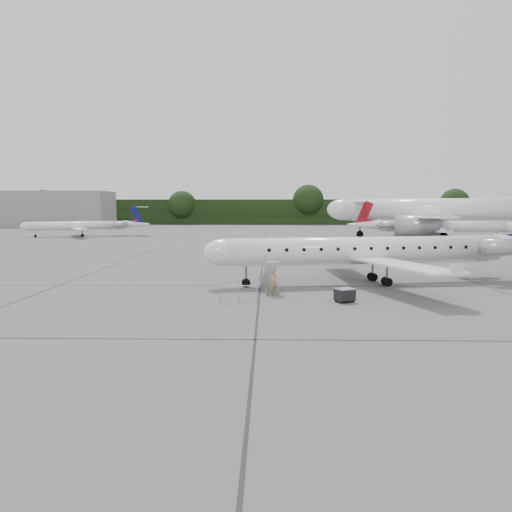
# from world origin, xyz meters

# --- Properties ---
(ground) EXTENTS (320.00, 320.00, 0.00)m
(ground) POSITION_xyz_m (0.00, 0.00, 0.00)
(ground) COLOR #575754
(ground) RESTS_ON ground
(treeline) EXTENTS (260.00, 4.00, 8.00)m
(treeline) POSITION_xyz_m (0.00, 130.00, 4.00)
(treeline) COLOR black
(treeline) RESTS_ON ground
(terminal_building) EXTENTS (40.00, 14.00, 10.00)m
(terminal_building) POSITION_xyz_m (-70.00, 110.00, 5.00)
(terminal_building) COLOR gray
(terminal_building) RESTS_ON ground
(main_regional_jet) EXTENTS (30.54, 24.68, 6.95)m
(main_regional_jet) POSITION_xyz_m (2.28, 6.52, 3.48)
(main_regional_jet) COLOR white
(main_regional_jet) RESTS_ON ground
(airstair) EXTENTS (1.35, 2.63, 2.18)m
(airstair) POSITION_xyz_m (-5.05, 2.66, 1.09)
(airstair) COLOR white
(airstair) RESTS_ON ground
(passenger) EXTENTS (0.74, 0.65, 1.71)m
(passenger) POSITION_xyz_m (-4.76, 1.28, 0.85)
(passenger) COLOR #997A53
(passenger) RESTS_ON ground
(safety_railing) EXTENTS (2.19, 0.38, 1.00)m
(safety_railing) POSITION_xyz_m (-6.83, -1.04, 0.50)
(safety_railing) COLOR #909398
(safety_railing) RESTS_ON ground
(baggage_cart) EXTENTS (1.31, 1.22, 0.90)m
(baggage_cart) POSITION_xyz_m (-0.50, -0.81, 0.45)
(baggage_cart) COLOR black
(baggage_cart) RESTS_ON ground
(bg_narrowbody) EXTENTS (46.03, 38.32, 14.28)m
(bg_narrowbody) POSITION_xyz_m (24.02, 58.96, 7.14)
(bg_narrowbody) COLOR white
(bg_narrowbody) RESTS_ON ground
(bg_regional_left) EXTENTS (26.62, 23.27, 5.82)m
(bg_regional_left) POSITION_xyz_m (-41.27, 63.69, 2.91)
(bg_regional_left) COLOR white
(bg_regional_left) RESTS_ON ground
(bg_regional_right) EXTENTS (28.88, 23.43, 6.70)m
(bg_regional_right) POSITION_xyz_m (24.13, 54.13, 3.35)
(bg_regional_right) COLOR white
(bg_regional_right) RESTS_ON ground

